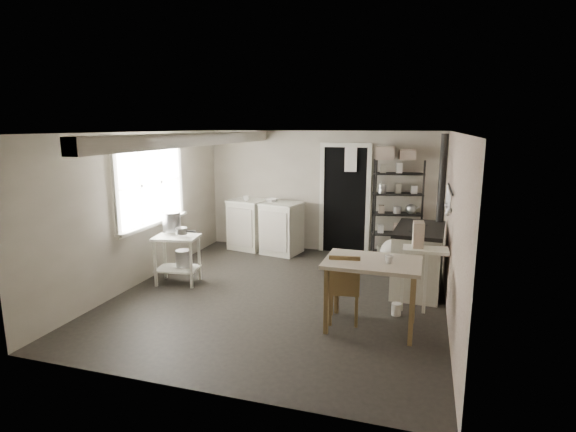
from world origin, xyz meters
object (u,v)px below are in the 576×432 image
(prep_table, at_px, (178,258))
(base_cabinets, at_px, (265,227))
(stove, at_px, (418,261))
(work_table, at_px, (371,298))
(stockpot, at_px, (172,222))
(flour_sack, at_px, (392,255))
(chair, at_px, (344,284))
(shelf_rack, at_px, (397,208))

(prep_table, distance_m, base_cabinets, 2.24)
(stove, height_order, work_table, stove)
(base_cabinets, relative_size, work_table, 1.34)
(base_cabinets, xyz_separation_m, stove, (2.88, -1.37, -0.02))
(stockpot, bearing_deg, flour_sack, 26.47)
(stove, distance_m, work_table, 1.57)
(prep_table, bearing_deg, base_cabinets, 73.11)
(stockpot, distance_m, chair, 2.94)
(stockpot, xyz_separation_m, flour_sack, (3.23, 1.61, -0.70))
(chair, bearing_deg, shelf_rack, 73.23)
(stove, relative_size, chair, 1.35)
(base_cabinets, bearing_deg, shelf_rack, 14.66)
(shelf_rack, relative_size, work_table, 1.63)
(shelf_rack, height_order, chair, shelf_rack)
(prep_table, relative_size, stove, 0.62)
(prep_table, relative_size, stockpot, 2.53)
(stove, bearing_deg, chair, -117.73)
(prep_table, bearing_deg, shelf_rack, 36.42)
(work_table, bearing_deg, stockpot, 165.44)
(stockpot, relative_size, base_cabinets, 0.20)
(base_cabinets, height_order, chair, base_cabinets)
(base_cabinets, relative_size, chair, 1.67)
(work_table, distance_m, chair, 0.37)
(base_cabinets, bearing_deg, flour_sack, 1.17)
(prep_table, height_order, shelf_rack, shelf_rack)
(flour_sack, bearing_deg, shelf_rack, 88.86)
(prep_table, height_order, flour_sack, prep_table)
(stove, bearing_deg, work_table, -105.03)
(base_cabinets, relative_size, stove, 1.23)
(stockpot, relative_size, shelf_rack, 0.16)
(stove, height_order, flour_sack, stove)
(base_cabinets, relative_size, shelf_rack, 0.82)
(prep_table, xyz_separation_m, work_table, (3.03, -0.72, -0.02))
(stockpot, relative_size, stove, 0.24)
(base_cabinets, height_order, flour_sack, base_cabinets)
(work_table, bearing_deg, base_cabinets, 129.73)
(shelf_rack, bearing_deg, flour_sack, -103.85)
(work_table, distance_m, flour_sack, 2.44)
(shelf_rack, relative_size, flour_sack, 3.58)
(prep_table, xyz_separation_m, base_cabinets, (0.65, 2.14, 0.06))
(shelf_rack, bearing_deg, base_cabinets, 170.87)
(shelf_rack, xyz_separation_m, work_table, (-0.08, -3.01, -0.57))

